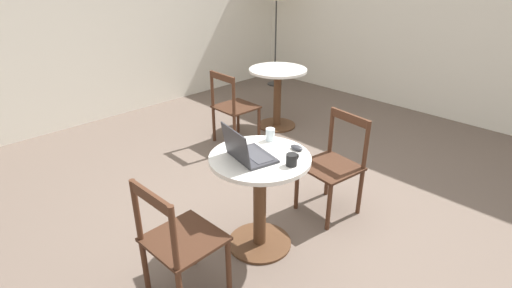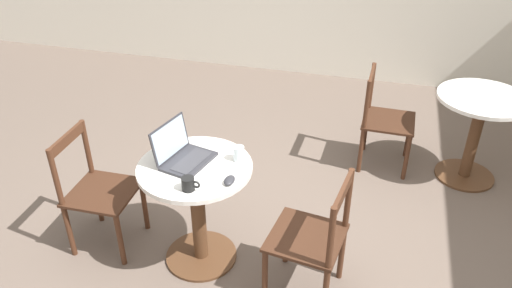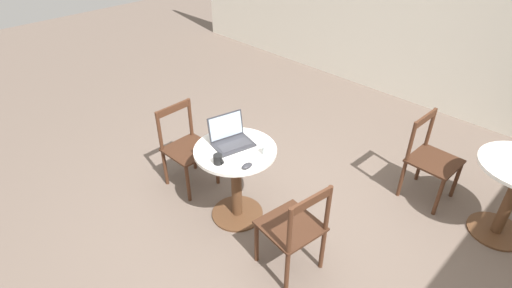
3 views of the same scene
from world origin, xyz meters
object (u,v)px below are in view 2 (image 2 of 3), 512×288
at_px(chair_near_right, 313,239).
at_px(drinking_glass, 239,154).
at_px(cafe_table_mid, 478,123).
at_px(laptop, 183,154).
at_px(cafe_table_near, 197,196).
at_px(chair_near_left, 97,191).
at_px(mug, 188,184).
at_px(mouse, 229,180).
at_px(chair_mid_left, 383,120).

height_order(chair_near_right, drinking_glass, chair_near_right).
distance_m(cafe_table_mid, chair_near_right, 1.89).
distance_m(laptop, drinking_glass, 0.34).
relative_size(cafe_table_near, chair_near_left, 0.88).
bearing_deg(mug, chair_near_right, 10.73).
bearing_deg(mouse, chair_mid_left, 62.93).
bearing_deg(mouse, cafe_table_near, 157.06).
bearing_deg(laptop, mug, -61.52).
height_order(mouse, drinking_glass, drinking_glass).
bearing_deg(chair_near_right, drinking_glass, 155.91).
relative_size(chair_near_right, mug, 7.74).
bearing_deg(cafe_table_near, laptop, 159.46).
height_order(cafe_table_mid, mouse, mouse).
bearing_deg(laptop, cafe_table_near, -20.54).
bearing_deg(mug, drinking_glass, 63.59).
bearing_deg(cafe_table_mid, drinking_glass, -139.11).
bearing_deg(cafe_table_near, chair_near_left, -178.62).
height_order(cafe_table_mid, mug, mug).
relative_size(cafe_table_mid, mouse, 7.44).
height_order(chair_near_right, chair_mid_left, same).
distance_m(cafe_table_near, mug, 0.36).
height_order(chair_near_left, mouse, chair_near_left).
relative_size(laptop, mouse, 3.76).
bearing_deg(chair_near_left, chair_near_right, -3.28).
xyz_separation_m(chair_near_right, chair_near_left, (-1.47, 0.08, 0.00)).
distance_m(chair_near_right, mouse, 0.60).
distance_m(chair_near_right, laptop, 0.93).
bearing_deg(mouse, chair_near_left, 174.58).
bearing_deg(mug, mouse, 32.29).
xyz_separation_m(chair_near_right, mug, (-0.70, -0.13, 0.36)).
height_order(chair_mid_left, mouse, chair_mid_left).
bearing_deg(drinking_glass, chair_near_right, -24.09).
xyz_separation_m(cafe_table_near, cafe_table_mid, (1.80, 1.48, 0.00)).
xyz_separation_m(chair_near_left, mouse, (0.97, -0.09, 0.33)).
bearing_deg(chair_near_left, cafe_table_mid, 30.87).
bearing_deg(mug, cafe_table_near, 103.85).
bearing_deg(drinking_glass, chair_near_left, -171.09).
bearing_deg(chair_near_left, chair_mid_left, 40.31).
bearing_deg(laptop, chair_near_right, -8.98).
relative_size(chair_near_right, laptop, 2.24).
xyz_separation_m(cafe_table_near, drinking_glass, (0.24, 0.13, 0.28)).
xyz_separation_m(cafe_table_mid, chair_near_right, (-1.04, -1.58, -0.09)).
bearing_deg(mouse, chair_near_right, 0.84).
height_order(cafe_table_mid, drinking_glass, drinking_glass).
distance_m(cafe_table_mid, drinking_glass, 2.08).
xyz_separation_m(cafe_table_mid, chair_near_left, (-2.51, -1.50, -0.09)).
relative_size(cafe_table_near, chair_near_right, 0.88).
bearing_deg(cafe_table_near, mouse, -22.94).
distance_m(cafe_table_near, chair_near_right, 0.77).
bearing_deg(cafe_table_mid, cafe_table_near, -140.52).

